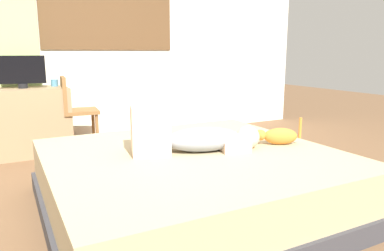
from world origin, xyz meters
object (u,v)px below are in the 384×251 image
cat (278,136)px  chair_by_desk (74,108)px  desk (27,122)px  cup (54,83)px  bed (193,181)px  person_lying (190,136)px  tv_monitor (22,71)px

cat → chair_by_desk: size_ratio=0.39×
cat → desk: size_ratio=0.37×
cup → chair_by_desk: size_ratio=0.09×
bed → cat: 0.75m
person_lying → chair_by_desk: (-0.46, 1.99, -0.03)m
bed → person_lying: person_lying is taller
tv_monitor → chair_by_desk: tv_monitor is taller
bed → cat: bearing=-8.7°
cat → tv_monitor: tv_monitor is taller
cup → tv_monitor: bearing=-166.1°
desk → bed: bearing=-65.8°
person_lying → desk: size_ratio=1.04×
desk → chair_by_desk: (0.50, -0.12, 0.14)m
bed → tv_monitor: (-0.96, 2.14, 0.71)m
cat → tv_monitor: 2.82m
chair_by_desk → cup: bearing=129.7°
bed → chair_by_desk: 2.10m
person_lying → desk: (-0.95, 2.11, -0.17)m
cat → desk: (-1.65, 2.24, -0.12)m
bed → tv_monitor: bearing=114.2°
bed → chair_by_desk: size_ratio=2.36×
cup → chair_by_desk: bearing=-50.3°
desk → person_lying: bearing=-65.7°
desk → cup: bearing=14.0°
chair_by_desk → desk: bearing=167.0°
person_lying → chair_by_desk: bearing=102.9°
cup → cat: bearing=-60.5°
bed → cup: (-0.63, 2.22, 0.57)m
cup → person_lying: bearing=-74.2°
person_lying → desk: 2.32m
bed → desk: (-0.96, 2.14, 0.16)m
tv_monitor → cup: tv_monitor is taller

